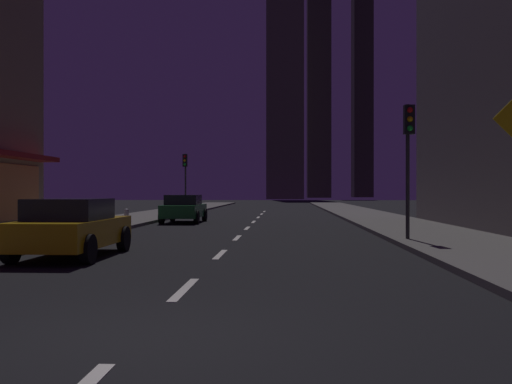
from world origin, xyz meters
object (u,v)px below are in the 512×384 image
Objects in this scene: fire_hydrant_far_left at (127,216)px; traffic_light_far_left at (185,170)px; traffic_light_near_right at (409,141)px; car_parked_far at (184,208)px; car_parked_near at (72,227)px; street_lamp_right at (479,12)px.

traffic_light_far_left is (0.40, 13.72, 2.74)m from fire_hydrant_far_left.
traffic_light_near_right is (11.40, -8.93, 2.74)m from fire_hydrant_far_left.
traffic_light_near_right reaches higher than car_parked_far.
car_parked_far is (0.00, 15.58, 0.00)m from car_parked_near.
car_parked_near is at bearing -85.93° from traffic_light_far_left.
street_lamp_right is (10.88, -29.39, 1.87)m from traffic_light_far_left.
fire_hydrant_far_left is 0.10× the size of street_lamp_right.
traffic_light_near_right reaches higher than fire_hydrant_far_left.
street_lamp_right reaches higher than fire_hydrant_far_left.
traffic_light_near_right is at bearing 24.06° from car_parked_near.
fire_hydrant_far_left is (-2.30, -2.58, -0.29)m from car_parked_far.
car_parked_near is at bearing -79.96° from fire_hydrant_far_left.
street_lamp_right is (8.98, -18.26, 4.33)m from car_parked_far.
fire_hydrant_far_left is at bearing 100.04° from car_parked_near.
car_parked_near is 10.32m from street_lamp_right.
fire_hydrant_far_left is at bearing 125.74° from street_lamp_right.
car_parked_near is at bearing 163.38° from street_lamp_right.
car_parked_far is at bearing 116.19° from street_lamp_right.
traffic_light_near_right and traffic_light_far_left have the same top height.
car_parked_near and car_parked_far have the same top height.
car_parked_near is 26.89m from traffic_light_far_left.
car_parked_far is 11.56m from traffic_light_far_left.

